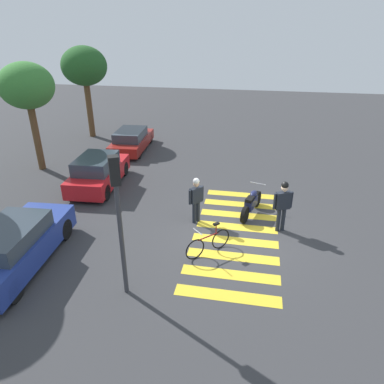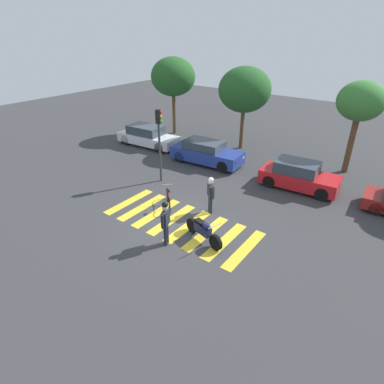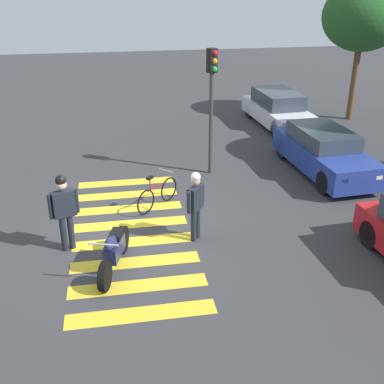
{
  "view_description": "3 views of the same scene",
  "coord_description": "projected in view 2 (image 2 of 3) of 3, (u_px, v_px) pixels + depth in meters",
  "views": [
    {
      "loc": [
        -10.47,
        -0.4,
        6.57
      ],
      "look_at": [
        0.48,
        1.65,
        1.24
      ],
      "focal_mm": 32.81,
      "sensor_mm": 36.0,
      "label": 1
    },
    {
      "loc": [
        7.33,
        -9.05,
        7.54
      ],
      "look_at": [
        0.13,
        0.69,
        1.25
      ],
      "focal_mm": 29.79,
      "sensor_mm": 36.0,
      "label": 2
    },
    {
      "loc": [
        10.37,
        -0.28,
        5.89
      ],
      "look_at": [
        0.14,
        1.5,
        1.06
      ],
      "focal_mm": 44.28,
      "sensor_mm": 36.0,
      "label": 3
    }
  ],
  "objects": [
    {
      "name": "ground_plane",
      "position": [
        180.0,
        223.0,
        13.79
      ],
      "size": [
        60.0,
        60.0,
        0.0
      ],
      "primitive_type": "plane",
      "color": "#38383A"
    },
    {
      "name": "police_motorcycle",
      "position": [
        203.0,
        230.0,
        12.46
      ],
      "size": [
        2.04,
        0.85,
        1.03
      ],
      "color": "black",
      "rests_on": "ground_plane"
    },
    {
      "name": "leaning_bicycle",
      "position": [
        168.0,
        199.0,
        14.87
      ],
      "size": [
        1.25,
        1.22,
        1.01
      ],
      "color": "black",
      "rests_on": "ground_plane"
    },
    {
      "name": "officer_on_foot",
      "position": [
        166.0,
        220.0,
        11.95
      ],
      "size": [
        0.38,
        0.65,
        1.88
      ],
      "color": "#1E232D",
      "rests_on": "ground_plane"
    },
    {
      "name": "officer_by_motorcycle",
      "position": [
        211.0,
        193.0,
        14.11
      ],
      "size": [
        0.52,
        0.47,
        1.75
      ],
      "color": "#1E232D",
      "rests_on": "ground_plane"
    },
    {
      "name": "crosswalk_stripes",
      "position": [
        180.0,
        223.0,
        13.79
      ],
      "size": [
        6.75,
        2.87,
        0.01
      ],
      "color": "yellow",
      "rests_on": "ground_plane"
    },
    {
      "name": "car_white_van",
      "position": [
        148.0,
        136.0,
        22.49
      ],
      "size": [
        4.6,
        1.98,
        1.41
      ],
      "color": "black",
      "rests_on": "ground_plane"
    },
    {
      "name": "car_blue_hatchback",
      "position": [
        206.0,
        153.0,
        19.53
      ],
      "size": [
        4.51,
        1.97,
        1.41
      ],
      "color": "black",
      "rests_on": "ground_plane"
    },
    {
      "name": "car_red_convertible",
      "position": [
        299.0,
        176.0,
        16.47
      ],
      "size": [
        4.01,
        1.92,
        1.45
      ],
      "color": "black",
      "rests_on": "ground_plane"
    },
    {
      "name": "traffic_light_pole",
      "position": [
        159.0,
        134.0,
        16.35
      ],
      "size": [
        0.36,
        0.32,
        3.9
      ],
      "color": "#38383D",
      "rests_on": "ground_plane"
    },
    {
      "name": "street_tree_near",
      "position": [
        173.0,
        77.0,
        23.49
      ],
      "size": [
        3.28,
        3.28,
        5.68
      ],
      "color": "brown",
      "rests_on": "ground_plane"
    },
    {
      "name": "street_tree_mid",
      "position": [
        245.0,
        90.0,
        20.5
      ],
      "size": [
        3.39,
        3.39,
        5.39
      ],
      "color": "brown",
      "rests_on": "ground_plane"
    },
    {
      "name": "street_tree_far",
      "position": [
        361.0,
        102.0,
        16.83
      ],
      "size": [
        2.47,
        2.47,
        5.11
      ],
      "color": "brown",
      "rests_on": "ground_plane"
    }
  ]
}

